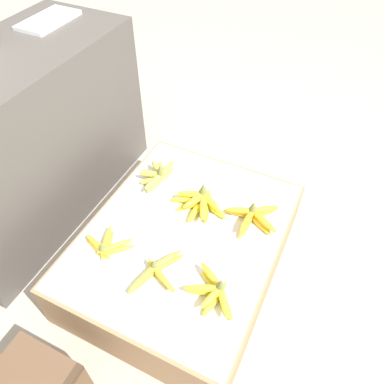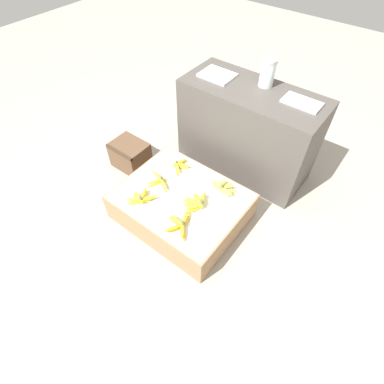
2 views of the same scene
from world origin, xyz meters
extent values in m
plane|color=#A89E8E|center=(0.00, 0.00, 0.00)|extent=(10.00, 10.00, 0.00)
cube|color=#997551|center=(0.00, 0.00, 0.13)|extent=(0.97, 0.77, 0.26)
cube|color=silver|center=(0.00, 0.00, 0.26)|extent=(0.94, 0.75, 0.00)
cube|color=#4C4742|center=(0.07, 0.84, 0.40)|extent=(1.17, 0.51, 0.80)
cube|color=brown|center=(-0.77, 0.18, 0.13)|extent=(0.32, 0.26, 0.26)
cube|color=#402E20|center=(-0.77, 0.06, 0.24)|extent=(0.32, 0.02, 0.02)
ellipsoid|color=yellow|center=(-0.18, -0.21, 0.27)|extent=(0.08, 0.13, 0.03)
ellipsoid|color=yellow|center=(-0.21, -0.19, 0.27)|extent=(0.08, 0.14, 0.03)
ellipsoid|color=yellow|center=(-0.23, -0.24, 0.27)|extent=(0.14, 0.05, 0.03)
ellipsoid|color=yellow|center=(-0.22, -0.27, 0.27)|extent=(0.12, 0.11, 0.03)
ellipsoid|color=yellow|center=(-0.16, -0.20, 0.30)|extent=(0.10, 0.13, 0.03)
ellipsoid|color=yellow|center=(-0.22, -0.19, 0.30)|extent=(0.08, 0.13, 0.03)
ellipsoid|color=yellow|center=(-0.22, -0.23, 0.30)|extent=(0.14, 0.07, 0.03)
ellipsoid|color=yellow|center=(-0.23, -0.27, 0.30)|extent=(0.13, 0.10, 0.03)
cone|color=olive|center=(-0.19, -0.24, 0.34)|extent=(0.03, 0.03, 0.04)
ellipsoid|color=gold|center=(0.19, -0.17, 0.27)|extent=(0.05, 0.14, 0.03)
ellipsoid|color=gold|center=(0.13, -0.22, 0.27)|extent=(0.14, 0.03, 0.03)
ellipsoid|color=gold|center=(0.17, -0.27, 0.27)|extent=(0.09, 0.13, 0.03)
ellipsoid|color=gold|center=(0.24, -0.26, 0.27)|extent=(0.11, 0.12, 0.03)
ellipsoid|color=gold|center=(0.18, -0.18, 0.30)|extent=(0.07, 0.14, 0.03)
ellipsoid|color=gold|center=(0.14, -0.22, 0.30)|extent=(0.14, 0.04, 0.03)
ellipsoid|color=gold|center=(0.17, -0.29, 0.30)|extent=(0.09, 0.13, 0.03)
ellipsoid|color=gold|center=(0.23, -0.26, 0.30)|extent=(0.10, 0.12, 0.03)
cone|color=olive|center=(0.20, -0.23, 0.34)|extent=(0.03, 0.03, 0.04)
ellipsoid|color=gold|center=(-0.26, 0.03, 0.27)|extent=(0.17, 0.07, 0.02)
ellipsoid|color=gold|center=(-0.23, -0.02, 0.27)|extent=(0.09, 0.16, 0.02)
ellipsoid|color=gold|center=(-0.18, -0.01, 0.27)|extent=(0.16, 0.11, 0.02)
ellipsoid|color=gold|center=(-0.26, 0.02, 0.29)|extent=(0.17, 0.06, 0.02)
ellipsoid|color=gold|center=(-0.23, -0.02, 0.29)|extent=(0.10, 0.16, 0.02)
ellipsoid|color=gold|center=(-0.18, -0.01, 0.29)|extent=(0.16, 0.10, 0.02)
cone|color=olive|center=(-0.21, 0.01, 0.32)|extent=(0.03, 0.03, 0.04)
ellipsoid|color=yellow|center=(0.16, 0.06, 0.27)|extent=(0.09, 0.15, 0.03)
ellipsoid|color=yellow|center=(0.15, 0.03, 0.27)|extent=(0.14, 0.12, 0.03)
ellipsoid|color=yellow|center=(0.12, 0.00, 0.27)|extent=(0.15, 0.03, 0.03)
ellipsoid|color=yellow|center=(0.14, -0.03, 0.27)|extent=(0.15, 0.10, 0.03)
ellipsoid|color=yellow|center=(0.16, -0.06, 0.27)|extent=(0.09, 0.15, 0.03)
ellipsoid|color=yellow|center=(0.18, 0.04, 0.31)|extent=(0.09, 0.15, 0.03)
ellipsoid|color=yellow|center=(0.15, 0.01, 0.31)|extent=(0.15, 0.09, 0.03)
ellipsoid|color=yellow|center=(0.13, -0.03, 0.31)|extent=(0.15, 0.08, 0.03)
ellipsoid|color=yellow|center=(0.17, -0.04, 0.31)|extent=(0.10, 0.15, 0.03)
cone|color=olive|center=(0.19, 0.00, 0.35)|extent=(0.04, 0.04, 0.05)
ellipsoid|color=yellow|center=(-0.20, 0.19, 0.27)|extent=(0.12, 0.12, 0.02)
ellipsoid|color=yellow|center=(-0.20, 0.24, 0.27)|extent=(0.15, 0.06, 0.02)
ellipsoid|color=yellow|center=(-0.23, 0.26, 0.27)|extent=(0.06, 0.15, 0.02)
ellipsoid|color=yellow|center=(-0.20, 0.20, 0.29)|extent=(0.13, 0.11, 0.02)
ellipsoid|color=yellow|center=(-0.19, 0.25, 0.29)|extent=(0.14, 0.07, 0.02)
ellipsoid|color=yellow|center=(-0.22, 0.26, 0.29)|extent=(0.07, 0.14, 0.02)
cone|color=olive|center=(-0.24, 0.23, 0.32)|extent=(0.03, 0.03, 0.04)
ellipsoid|color=gold|center=(0.26, 0.22, 0.27)|extent=(0.11, 0.05, 0.03)
ellipsoid|color=gold|center=(0.28, 0.26, 0.27)|extent=(0.11, 0.08, 0.03)
ellipsoid|color=gold|center=(0.23, 0.28, 0.27)|extent=(0.04, 0.11, 0.03)
ellipsoid|color=gold|center=(0.19, 0.26, 0.27)|extent=(0.09, 0.10, 0.03)
ellipsoid|color=gold|center=(0.17, 0.23, 0.27)|extent=(0.11, 0.05, 0.03)
ellipsoid|color=gold|center=(0.27, 0.22, 0.30)|extent=(0.11, 0.04, 0.03)
ellipsoid|color=gold|center=(0.25, 0.26, 0.30)|extent=(0.09, 0.10, 0.03)
ellipsoid|color=gold|center=(0.21, 0.27, 0.30)|extent=(0.06, 0.11, 0.03)
ellipsoid|color=gold|center=(0.17, 0.24, 0.30)|extent=(0.11, 0.05, 0.03)
cone|color=olive|center=(0.22, 0.23, 0.34)|extent=(0.04, 0.04, 0.05)
cylinder|color=silver|center=(0.10, 0.96, 0.89)|extent=(0.11, 0.11, 0.19)
cylinder|color=#B7B2A8|center=(0.10, 0.96, 1.00)|extent=(0.12, 0.12, 0.02)
cube|color=white|center=(-0.28, 0.85, 0.80)|extent=(0.27, 0.22, 0.02)
cube|color=white|center=(0.44, 0.89, 0.80)|extent=(0.28, 0.16, 0.02)
camera|label=1|loc=(-0.83, -0.44, 1.50)|focal=35.00mm
camera|label=2|loc=(0.98, -1.13, 2.04)|focal=28.00mm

